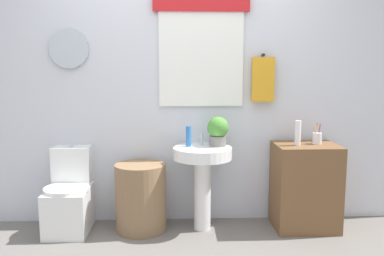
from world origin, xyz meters
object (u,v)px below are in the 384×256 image
lotion_bottle (298,133)px  toothbrush_cup (317,138)px  laundry_hamper (141,197)px  wooden_cabinet (305,186)px  toilet (70,199)px  soap_bottle (189,136)px  pedestal_sink (202,168)px  potted_plant (218,130)px

lotion_bottle → toothbrush_cup: (0.19, 0.06, -0.06)m
laundry_hamper → toothbrush_cup: toothbrush_cup is taller
laundry_hamper → wooden_cabinet: bearing=0.0°
toilet → soap_bottle: size_ratio=4.13×
wooden_cabinet → lotion_bottle: size_ratio=3.51×
pedestal_sink → laundry_hamper: bearing=180.0°
toilet → soap_bottle: 1.19m
soap_bottle → potted_plant: potted_plant is taller
toilet → soap_bottle: bearing=0.8°
toilet → pedestal_sink: (1.18, -0.03, 0.28)m
laundry_hamper → lotion_bottle: bearing=-1.7°
soap_bottle → potted_plant: bearing=2.2°
pedestal_sink → toothbrush_cup: (1.02, 0.02, 0.25)m
wooden_cabinet → soap_bottle: bearing=177.3°
soap_bottle → toothbrush_cup: (1.14, -0.03, -0.02)m
toilet → laundry_hamper: size_ratio=1.25×
laundry_hamper → potted_plant: (0.68, 0.06, 0.58)m
potted_plant → lotion_bottle: size_ratio=1.20×
pedestal_sink → potted_plant: size_ratio=2.85×
wooden_cabinet → pedestal_sink: bearing=-180.0°
toilet → laundry_hamper: (0.63, -0.03, 0.02)m
toothbrush_cup → laundry_hamper: bearing=-179.3°
toilet → lotion_bottle: lotion_bottle is taller
toilet → potted_plant: size_ratio=2.86×
wooden_cabinet → lotion_bottle: 0.50m
pedestal_sink → soap_bottle: soap_bottle is taller
laundry_hamper → toothbrush_cup: 1.64m
soap_bottle → lotion_bottle: (0.95, -0.09, 0.04)m
wooden_cabinet → potted_plant: size_ratio=2.93×
toilet → wooden_cabinet: wooden_cabinet is taller
laundry_hamper → soap_bottle: 0.68m
laundry_hamper → pedestal_sink: 0.60m
potted_plant → toilet: bearing=-178.9°
pedestal_sink → potted_plant: (0.14, 0.06, 0.32)m
pedestal_sink → lotion_bottle: (0.83, -0.04, 0.31)m
potted_plant → lotion_bottle: bearing=-8.3°
pedestal_sink → potted_plant: potted_plant is taller
pedestal_sink → toothbrush_cup: toothbrush_cup is taller
laundry_hamper → wooden_cabinet: (1.47, 0.00, 0.08)m
potted_plant → toothbrush_cup: (0.88, -0.04, -0.07)m
pedestal_sink → lotion_bottle: size_ratio=3.42×
pedestal_sink → wooden_cabinet: bearing=0.0°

